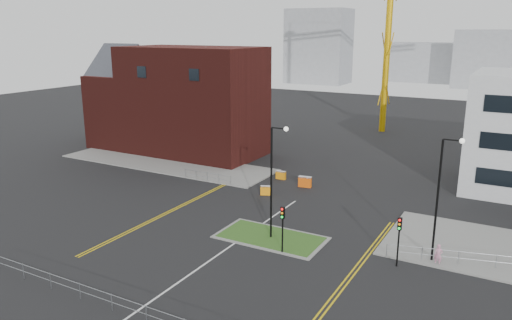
{
  "coord_description": "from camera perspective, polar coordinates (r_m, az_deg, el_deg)",
  "views": [
    {
      "loc": [
        18.95,
        -24.85,
        16.21
      ],
      "look_at": [
        -1.73,
        12.26,
        5.0
      ],
      "focal_mm": 35.0,
      "sensor_mm": 36.0,
      "label": 1
    }
  ],
  "objects": [
    {
      "name": "skyline_b",
      "position": [
        155.33,
        26.24,
        10.26
      ],
      "size": [
        24.0,
        12.0,
        16.0
      ],
      "primitive_type": "cube",
      "color": "gray",
      "rests_on": "ground"
    },
    {
      "name": "yellow_left_a",
      "position": [
        47.53,
        -9.06,
        -5.35
      ],
      "size": [
        0.12,
        24.0,
        0.01
      ],
      "primitive_type": "cube",
      "color": "gold",
      "rests_on": "ground"
    },
    {
      "name": "barrier_mid",
      "position": [
        50.18,
        1.16,
        -3.45
      ],
      "size": [
        1.18,
        0.82,
        0.95
      ],
      "color": "orange",
      "rests_on": "ground"
    },
    {
      "name": "railing_left",
      "position": [
        54.52,
        -5.58,
        -1.77
      ],
      "size": [
        6.05,
        0.05,
        1.1
      ],
      "color": "gray",
      "rests_on": "ground"
    },
    {
      "name": "streetlamp_right_near",
      "position": [
        36.79,
        20.45,
        -3.25
      ],
      "size": [
        1.46,
        0.36,
        9.18
      ],
      "color": "black",
      "rests_on": "ground"
    },
    {
      "name": "traffic_light_island",
      "position": [
        36.88,
        3.05,
        -6.95
      ],
      "size": [
        0.28,
        0.33,
        3.65
      ],
      "color": "black",
      "rests_on": "ground"
    },
    {
      "name": "skyline_a",
      "position": [
        156.48,
        7.16,
        12.76
      ],
      "size": [
        18.0,
        12.0,
        22.0
      ],
      "primitive_type": "cube",
      "color": "gray",
      "rests_on": "ground"
    },
    {
      "name": "pedestrian",
      "position": [
        37.99,
        20.11,
        -10.14
      ],
      "size": [
        0.6,
        0.43,
        1.57
      ],
      "primitive_type": "imported",
      "rotation": [
        0.0,
        0.0,
        0.09
      ],
      "color": "pink",
      "rests_on": "ground"
    },
    {
      "name": "ground",
      "position": [
        35.21,
        -7.46,
        -12.77
      ],
      "size": [
        200.0,
        200.0,
        0.0
      ],
      "primitive_type": "plane",
      "color": "black",
      "rests_on": "ground"
    },
    {
      "name": "grass_island",
      "position": [
        40.34,
        1.71,
        -8.82
      ],
      "size": [
        8.0,
        4.0,
        0.12
      ],
      "primitive_type": "cube",
      "color": "#294C19",
      "rests_on": "ground"
    },
    {
      "name": "traffic_light_right",
      "position": [
        36.23,
        16.04,
        -7.95
      ],
      "size": [
        0.28,
        0.33,
        3.65
      ],
      "color": "black",
      "rests_on": "ground"
    },
    {
      "name": "centre_line",
      "position": [
        36.65,
        -5.56,
        -11.54
      ],
      "size": [
        0.15,
        30.0,
        0.01
      ],
      "primitive_type": "cube",
      "color": "silver",
      "rests_on": "ground"
    },
    {
      "name": "yellow_right_b",
      "position": [
        36.03,
        11.51,
        -12.27
      ],
      "size": [
        0.12,
        20.0,
        0.01
      ],
      "primitive_type": "cube",
      "color": "gold",
      "rests_on": "ground"
    },
    {
      "name": "railing_front",
      "position": [
        30.86,
        -14.38,
        -15.71
      ],
      "size": [
        24.05,
        0.05,
        1.1
      ],
      "color": "gray",
      "rests_on": "ground"
    },
    {
      "name": "streetlamp_island",
      "position": [
        38.42,
        2.06,
        -1.55
      ],
      "size": [
        1.46,
        0.36,
        9.18
      ],
      "color": "black",
      "rests_on": "ground"
    },
    {
      "name": "island_kerb",
      "position": [
        40.35,
        1.71,
        -8.85
      ],
      "size": [
        8.6,
        4.6,
        0.08
      ],
      "primitive_type": "cube",
      "color": "slate",
      "rests_on": "ground"
    },
    {
      "name": "barrier_right",
      "position": [
        52.87,
        5.61,
        -2.44
      ],
      "size": [
        1.42,
        0.66,
        1.15
      ],
      "color": "#EB580D",
      "rests_on": "ground"
    },
    {
      "name": "pavement_left",
      "position": [
        63.04,
        -10.25,
        -0.31
      ],
      "size": [
        28.0,
        8.0,
        0.12
      ],
      "primitive_type": "cube",
      "color": "slate",
      "rests_on": "ground"
    },
    {
      "name": "skyline_d",
      "position": [
        167.35,
        20.16,
        10.4
      ],
      "size": [
        30.0,
        12.0,
        12.0
      ],
      "primitive_type": "cube",
      "color": "gray",
      "rests_on": "ground"
    },
    {
      "name": "yellow_right_a",
      "position": [
        36.11,
        11.05,
        -12.18
      ],
      "size": [
        0.12,
        20.0,
        0.01
      ],
      "primitive_type": "cube",
      "color": "gold",
      "rests_on": "ground"
    },
    {
      "name": "yellow_left_b",
      "position": [
        47.35,
        -8.77,
        -5.41
      ],
      "size": [
        0.12,
        24.0,
        0.01
      ],
      "primitive_type": "cube",
      "color": "gold",
      "rests_on": "ground"
    },
    {
      "name": "brick_building",
      "position": [
        68.11,
        -9.26,
        6.69
      ],
      "size": [
        24.2,
        10.07,
        14.24
      ],
      "color": "#3E130F",
      "rests_on": "ground"
    },
    {
      "name": "barrier_left",
      "position": [
        55.44,
        2.86,
        -1.69
      ],
      "size": [
        1.13,
        0.41,
        0.94
      ],
      "color": "orange",
      "rests_on": "ground"
    }
  ]
}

